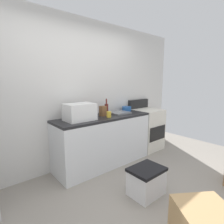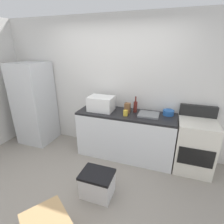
% 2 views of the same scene
% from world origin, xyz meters
% --- Properties ---
extents(ground_plane, '(6.00, 6.00, 0.00)m').
position_xyz_m(ground_plane, '(0.00, 0.00, 0.00)').
color(ground_plane, gray).
extents(wall_back, '(5.00, 0.10, 2.60)m').
position_xyz_m(wall_back, '(0.00, 1.55, 1.30)').
color(wall_back, silver).
rests_on(wall_back, ground_plane).
extents(kitchen_counter, '(1.80, 0.60, 0.90)m').
position_xyz_m(kitchen_counter, '(0.30, 1.20, 0.45)').
color(kitchen_counter, silver).
rests_on(kitchen_counter, ground_plane).
extents(stove_oven, '(0.60, 0.61, 1.10)m').
position_xyz_m(stove_oven, '(1.52, 1.21, 0.47)').
color(stove_oven, silver).
rests_on(stove_oven, ground_plane).
extents(microwave, '(0.46, 0.34, 0.27)m').
position_xyz_m(microwave, '(-0.19, 1.19, 1.04)').
color(microwave, white).
rests_on(microwave, kitchen_counter).
extents(sink_basin, '(0.36, 0.32, 0.03)m').
position_xyz_m(sink_basin, '(0.71, 1.22, 0.92)').
color(sink_basin, slate).
rests_on(sink_basin, kitchen_counter).
extents(wine_bottle, '(0.07, 0.07, 0.30)m').
position_xyz_m(wine_bottle, '(0.45, 1.30, 1.01)').
color(wine_bottle, '#591E19').
rests_on(wine_bottle, kitchen_counter).
extents(coffee_mug, '(0.08, 0.08, 0.10)m').
position_xyz_m(coffee_mug, '(0.32, 1.07, 0.95)').
color(coffee_mug, gold).
rests_on(coffee_mug, kitchen_counter).
extents(knife_block, '(0.10, 0.10, 0.18)m').
position_xyz_m(knife_block, '(0.32, 1.23, 0.99)').
color(knife_block, brown).
rests_on(knife_block, kitchen_counter).
extents(mixing_bowl, '(0.19, 0.19, 0.09)m').
position_xyz_m(mixing_bowl, '(1.04, 1.36, 0.95)').
color(mixing_bowl, '#2659A5').
rests_on(mixing_bowl, kitchen_counter).
extents(storage_bin, '(0.46, 0.36, 0.38)m').
position_xyz_m(storage_bin, '(0.18, 0.10, 0.19)').
color(storage_bin, silver).
rests_on(storage_bin, ground_plane).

